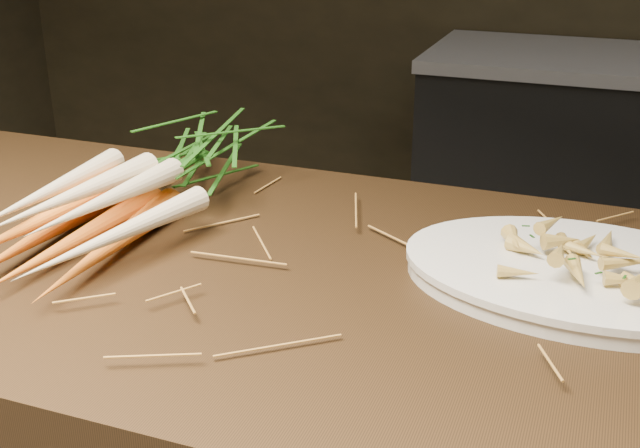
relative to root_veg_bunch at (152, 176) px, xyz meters
The scene contains 4 objects.
straw_bedding 0.62m from the root_veg_bunch, ahead, with size 1.40×0.60×0.02m, color olive, non-canonical shape.
root_veg_bunch is the anchor object (origin of this frame).
serving_platter 0.60m from the root_veg_bunch, ahead, with size 0.41×0.28×0.02m, color white, non-canonical shape.
roasted_veg_heap 0.59m from the root_veg_bunch, ahead, with size 0.20×0.15×0.05m, color #B9943D, non-canonical shape.
Camera 1 is at (-0.01, -0.52, 1.33)m, focal length 45.00 mm.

